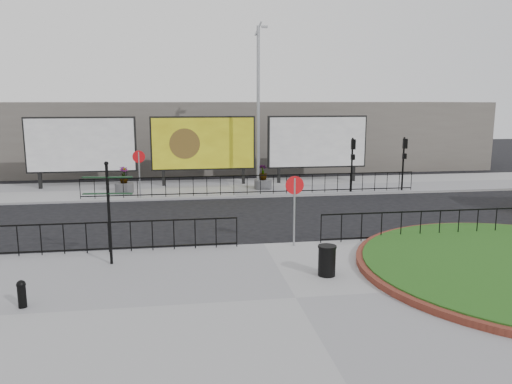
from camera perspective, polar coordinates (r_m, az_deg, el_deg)
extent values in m
plane|color=black|center=(17.86, 0.90, -6.28)|extent=(90.00, 90.00, 0.00)
cube|color=gray|center=(13.22, 4.56, -12.19)|extent=(30.00, 10.00, 0.12)
cube|color=gray|center=(29.45, -2.94, 0.49)|extent=(44.00, 6.00, 0.12)
cylinder|color=gray|center=(26.63, -13.18, 1.92)|extent=(0.07, 0.07, 2.40)
cylinder|color=#BA0C11|center=(26.51, -13.26, 3.95)|extent=(0.64, 0.03, 0.64)
cylinder|color=white|center=(26.53, -13.26, 3.96)|extent=(0.50, 0.03, 0.50)
cylinder|color=gray|center=(17.33, 4.40, -2.32)|extent=(0.07, 0.07, 2.40)
cylinder|color=#BA0C11|center=(17.15, 4.44, 0.78)|extent=(0.64, 0.03, 0.64)
cylinder|color=white|center=(17.17, 4.43, 0.79)|extent=(0.50, 0.03, 0.50)
cube|color=black|center=(31.27, -23.45, 1.26)|extent=(0.18, 0.18, 1.00)
cube|color=black|center=(30.39, -14.67, 1.54)|extent=(0.18, 0.18, 1.00)
cube|color=black|center=(30.51, -19.35, 5.12)|extent=(6.20, 0.25, 3.20)
cube|color=white|center=(30.35, -19.40, 5.09)|extent=(6.00, 0.06, 3.00)
cube|color=black|center=(30.23, -10.52, 1.67)|extent=(0.18, 0.18, 1.00)
cube|color=black|center=(30.44, -1.45, 1.90)|extent=(0.18, 0.18, 1.00)
cube|color=black|center=(30.00, -6.04, 5.57)|extent=(6.20, 0.25, 3.20)
cube|color=yellow|center=(29.85, -6.03, 5.54)|extent=(6.00, 0.06, 3.00)
cube|color=black|center=(30.79, 2.62, 1.99)|extent=(0.18, 0.18, 1.00)
cube|color=black|center=(32.06, 11.07, 2.14)|extent=(0.18, 0.18, 1.00)
cube|color=black|center=(31.11, 7.01, 5.72)|extent=(6.20, 0.25, 3.20)
cube|color=white|center=(30.96, 7.09, 5.69)|extent=(6.00, 0.06, 3.00)
cylinder|color=gray|center=(28.21, 0.25, 9.39)|extent=(0.18, 0.18, 9.00)
cylinder|color=gray|center=(28.46, 0.26, 18.18)|extent=(0.43, 0.10, 0.77)
cube|color=gray|center=(28.53, 0.99, 18.36)|extent=(0.35, 0.15, 0.12)
cylinder|color=black|center=(28.10, 10.90, 3.06)|extent=(0.10, 0.10, 3.00)
cube|color=black|center=(27.86, 11.06, 5.37)|extent=(0.22, 0.18, 0.55)
cube|color=black|center=(27.93, 11.01, 3.94)|extent=(0.20, 0.16, 0.30)
cylinder|color=black|center=(29.23, 16.46, 3.10)|extent=(0.10, 0.10, 3.00)
cube|color=black|center=(29.01, 16.68, 5.32)|extent=(0.22, 0.18, 0.55)
cube|color=black|center=(29.07, 16.60, 3.95)|extent=(0.20, 0.16, 0.30)
cube|color=#5F5A53|center=(39.06, -4.44, 6.54)|extent=(40.00, 10.00, 5.00)
cylinder|color=black|center=(15.93, -16.44, -2.57)|extent=(0.09, 0.09, 3.10)
sphere|color=black|center=(15.66, -16.74, 3.14)|extent=(0.14, 0.14, 0.14)
cube|color=black|center=(15.84, -18.00, 1.61)|extent=(0.74, 0.26, 0.03)
cube|color=black|center=(15.66, -15.26, 1.66)|extent=(0.73, 0.15, 0.03)
cube|color=black|center=(15.88, -17.94, -0.18)|extent=(0.73, 0.18, 0.03)
cube|color=black|center=(15.68, -15.22, -0.17)|extent=(0.74, 0.26, 0.03)
cylinder|color=black|center=(13.74, -25.17, -10.75)|extent=(0.21, 0.21, 0.57)
sphere|color=black|center=(13.64, -25.27, -9.56)|extent=(0.23, 0.23, 0.23)
cylinder|color=black|center=(14.72, 8.10, -7.87)|extent=(0.51, 0.51, 0.84)
cylinder|color=black|center=(14.59, 8.15, -6.19)|extent=(0.54, 0.54, 0.06)
cylinder|color=#4C4C4F|center=(28.45, -14.82, 0.47)|extent=(1.02, 1.02, 0.53)
imported|color=#174311|center=(28.34, -14.89, 1.90)|extent=(0.69, 0.69, 0.90)
cylinder|color=#4C4C4F|center=(28.65, 0.79, 0.88)|extent=(1.00, 1.00, 0.52)
imported|color=#174311|center=(28.54, 0.80, 2.27)|extent=(0.63, 0.63, 0.89)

